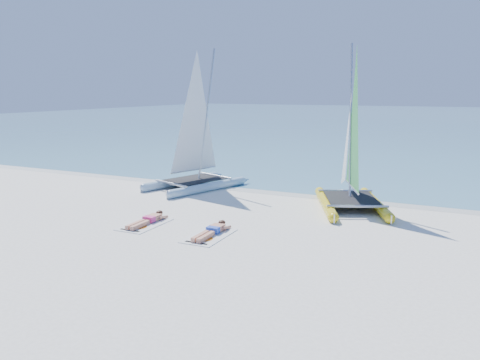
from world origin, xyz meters
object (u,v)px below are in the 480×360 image
(catamaran_blue, at_px, (196,146))
(catamaran_yellow, at_px, (350,154))
(sunbather_b, at_px, (212,230))
(sunbather_a, at_px, (148,220))
(towel_a, at_px, (145,224))
(towel_b, at_px, (209,236))

(catamaran_blue, height_order, catamaran_yellow, catamaran_blue)
(catamaran_yellow, bearing_deg, sunbather_b, -140.40)
(sunbather_a, bearing_deg, towel_a, -90.00)
(sunbather_a, bearing_deg, catamaran_blue, 104.53)
(towel_a, distance_m, towel_b, 2.44)
(catamaran_yellow, distance_m, sunbather_b, 6.31)
(towel_a, bearing_deg, sunbather_a, 90.00)
(towel_a, xyz_separation_m, sunbather_b, (2.43, 0.02, 0.11))
(catamaran_blue, relative_size, towel_a, 3.35)
(towel_b, bearing_deg, sunbather_a, 171.51)
(catamaran_yellow, relative_size, sunbather_a, 3.54)
(sunbather_a, height_order, towel_b, sunbather_a)
(catamaran_blue, relative_size, catamaran_yellow, 1.02)
(towel_a, bearing_deg, sunbather_b, 0.50)
(sunbather_a, relative_size, towel_b, 0.93)
(catamaran_blue, xyz_separation_m, sunbather_a, (1.42, -5.49, -1.73))
(catamaran_yellow, bearing_deg, catamaran_blue, 155.10)
(sunbather_b, bearing_deg, catamaran_blue, 124.25)
(towel_b, height_order, sunbather_b, sunbather_b)
(catamaran_blue, bearing_deg, sunbather_b, -36.33)
(catamaran_yellow, distance_m, sunbather_a, 7.61)
(towel_b, bearing_deg, catamaran_yellow, 62.48)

